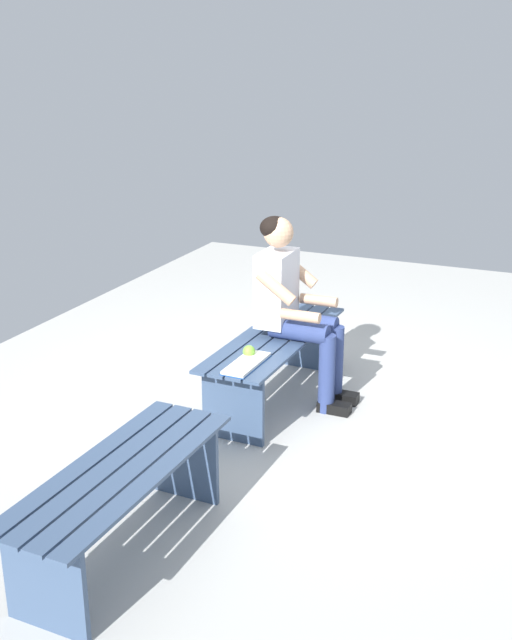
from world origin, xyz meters
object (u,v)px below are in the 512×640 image
at_px(book_open, 247,364).
at_px(person_seated, 293,302).
at_px(apple, 249,351).
at_px(bench_far, 122,491).
at_px(bench_near, 275,353).

bearing_deg(book_open, person_seated, 174.94).
bearing_deg(apple, bench_far, 0.25).
relative_size(bench_near, bench_far, 1.10).
bearing_deg(bench_far, person_seated, 177.04).
height_order(bench_far, person_seated, person_seated).
bearing_deg(person_seated, bench_far, -2.96).
distance_m(apple, book_open, 0.14).
bearing_deg(book_open, apple, -161.28).
relative_size(bench_near, apple, 19.35).
relative_size(bench_near, person_seated, 1.20).
xyz_separation_m(bench_near, book_open, (0.54, 0.03, 0.13)).
xyz_separation_m(bench_near, person_seated, (-0.07, 0.10, 0.36)).
xyz_separation_m(bench_far, book_open, (-1.36, 0.03, 0.14)).
distance_m(bench_near, apple, 0.45).
relative_size(bench_far, person_seated, 1.09).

